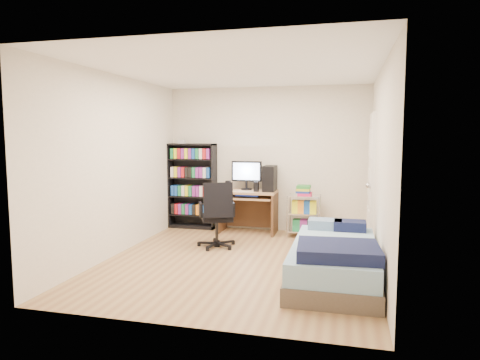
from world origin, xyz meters
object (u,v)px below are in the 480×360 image
(media_shelf, at_px, (192,185))
(office_chair, at_px, (217,226))
(bed, at_px, (335,260))
(computer_desk, at_px, (254,194))

(media_shelf, bearing_deg, office_chair, -55.29)
(media_shelf, height_order, office_chair, media_shelf)
(media_shelf, distance_m, bed, 3.48)
(media_shelf, relative_size, computer_desk, 1.29)
(computer_desk, xyz_separation_m, office_chair, (-0.32, -1.12, -0.34))
(media_shelf, height_order, computer_desk, media_shelf)
(computer_desk, bearing_deg, media_shelf, 175.46)
(office_chair, height_order, bed, office_chair)
(office_chair, xyz_separation_m, bed, (1.74, -1.07, -0.07))
(computer_desk, bearing_deg, office_chair, -106.11)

